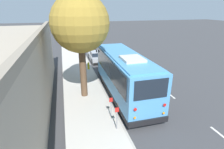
% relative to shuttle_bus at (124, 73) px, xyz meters
% --- Properties ---
extents(ground_plane, '(160.00, 160.00, 0.00)m').
position_rel_shuttle_bus_xyz_m(ground_plane, '(-0.92, -0.57, -1.91)').
color(ground_plane, '#3D3D3F').
extents(sidewalk_slab, '(80.00, 3.21, 0.15)m').
position_rel_shuttle_bus_xyz_m(sidewalk_slab, '(-0.92, 3.13, -1.84)').
color(sidewalk_slab, beige).
rests_on(sidewalk_slab, ground).
extents(curb_strip, '(80.00, 0.14, 0.15)m').
position_rel_shuttle_bus_xyz_m(curb_strip, '(-0.92, 1.45, -1.84)').
color(curb_strip, '#AAA69D').
rests_on(curb_strip, ground).
extents(shuttle_bus, '(9.18, 2.73, 3.55)m').
position_rel_shuttle_bus_xyz_m(shuttle_bus, '(0.00, 0.00, 0.00)').
color(shuttle_bus, '#4C93D1').
rests_on(shuttle_bus, ground).
extents(parked_sedan_silver, '(4.27, 1.81, 1.29)m').
position_rel_shuttle_bus_xyz_m(parked_sedan_silver, '(10.15, 0.27, -1.32)').
color(parked_sedan_silver, '#A8AAAF').
rests_on(parked_sedan_silver, ground).
extents(parked_sedan_blue, '(4.62, 1.92, 1.31)m').
position_rel_shuttle_bus_xyz_m(parked_sedan_blue, '(17.66, 0.28, -1.30)').
color(parked_sedan_blue, navy).
rests_on(parked_sedan_blue, ground).
extents(parked_sedan_black, '(4.44, 2.02, 1.27)m').
position_rel_shuttle_bus_xyz_m(parked_sedan_black, '(23.60, 0.42, -1.32)').
color(parked_sedan_black, black).
rests_on(parked_sedan_black, ground).
extents(parked_sedan_navy, '(4.62, 1.96, 1.31)m').
position_rel_shuttle_bus_xyz_m(parked_sedan_navy, '(29.71, 0.41, -1.30)').
color(parked_sedan_navy, '#19234C').
rests_on(parked_sedan_navy, ground).
extents(street_tree, '(4.05, 4.05, 8.13)m').
position_rel_shuttle_bus_xyz_m(street_tree, '(0.57, 3.12, 3.97)').
color(street_tree, brown).
rests_on(street_tree, sidewalk_slab).
extents(sign_post_near, '(0.06, 0.22, 1.40)m').
position_rel_shuttle_bus_xyz_m(sign_post_near, '(-4.19, 1.87, -1.04)').
color(sign_post_near, gray).
rests_on(sign_post_near, sidewalk_slab).
extents(sign_post_far, '(0.06, 0.22, 1.34)m').
position_rel_shuttle_bus_xyz_m(sign_post_far, '(-2.93, 1.87, -1.07)').
color(sign_post_far, gray).
rests_on(sign_post_far, sidewalk_slab).
extents(fire_hydrant, '(0.22, 0.22, 0.81)m').
position_rel_shuttle_bus_xyz_m(fire_hydrant, '(6.62, 1.88, -1.36)').
color(fire_hydrant, gold).
rests_on(fire_hydrant, sidewalk_slab).
extents(lane_stripe_mid, '(2.40, 0.14, 0.01)m').
position_rel_shuttle_bus_xyz_m(lane_stripe_mid, '(-0.56, -3.65, -1.91)').
color(lane_stripe_mid, silver).
rests_on(lane_stripe_mid, ground).
extents(lane_stripe_ahead, '(2.40, 0.14, 0.01)m').
position_rel_shuttle_bus_xyz_m(lane_stripe_ahead, '(5.44, -3.65, -1.91)').
color(lane_stripe_ahead, silver).
rests_on(lane_stripe_ahead, ground).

